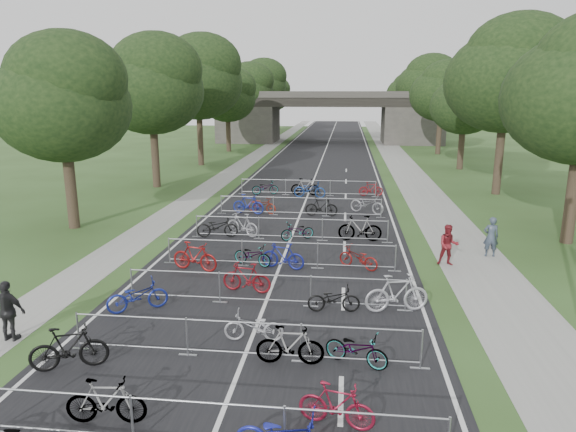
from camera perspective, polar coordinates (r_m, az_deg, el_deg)
name	(u,v)px	position (r m, az deg, el deg)	size (l,w,h in m)	color
road	(324,154)	(59.03, 3.99, 6.83)	(11.00, 140.00, 0.01)	black
sidewalk_right	(395,155)	(59.22, 11.80, 6.61)	(3.00, 140.00, 0.01)	gray
sidewalk_left	(259,154)	(59.83, -3.26, 6.94)	(2.00, 140.00, 0.01)	gray
lane_markings	(324,155)	(59.03, 3.99, 6.83)	(0.12, 140.00, 0.00)	silver
overpass_bridge	(329,117)	(73.69, 4.58, 10.92)	(31.00, 8.00, 7.05)	#3E3B38
tree_left_0	(63,101)	(28.20, -23.70, 11.62)	(6.72, 6.72, 10.25)	#33261C
tree_left_1	(152,87)	(39.08, -14.87, 13.73)	(7.56, 7.56, 11.53)	#33261C
tree_right_1	(509,77)	(38.00, 23.33, 14.01)	(8.18, 8.18, 12.47)	#33261C
tree_left_2	(199,79)	(50.48, -9.89, 14.76)	(8.40, 8.40, 12.81)	#33261C
tree_right_2	(466,103)	(49.63, 19.17, 11.74)	(6.16, 6.16, 9.39)	#33261C
tree_left_3	(228,96)	(62.09, -6.67, 13.11)	(6.72, 6.72, 10.25)	#33261C
tree_right_3	(443,92)	(61.40, 16.83, 13.04)	(7.17, 7.17, 10.93)	#33261C
tree_left_4	(247,89)	(73.83, -4.53, 13.85)	(7.56, 7.56, 11.53)	#33261C
tree_right_4	(427,85)	(73.26, 15.23, 13.90)	(8.18, 8.18, 12.47)	#33261C
tree_left_5	(261,85)	(85.65, -2.97, 14.37)	(8.40, 8.40, 12.81)	#33261C
tree_right_5	(415,99)	(85.15, 13.95, 12.55)	(6.16, 6.16, 9.39)	#33261C
tree_left_6	(272,95)	(97.50, -1.78, 13.33)	(6.72, 6.72, 10.25)	#33261C
tree_right_6	(407,92)	(97.07, 13.09, 13.25)	(7.17, 7.17, 10.93)	#33261C
barrier_row_0	(207,426)	(10.98, -8.98, -22.02)	(9.70, 0.08, 1.10)	#A1A3A8
barrier_row_1	(243,340)	(13.97, -4.99, -13.56)	(9.70, 0.08, 1.10)	#A1A3A8
barrier_row_2	(265,289)	(17.20, -2.60, -8.14)	(9.70, 0.08, 1.10)	#A1A3A8
barrier_row_3	(280,254)	(20.74, -0.95, -4.28)	(9.70, 0.08, 1.10)	#A1A3A8
barrier_row_4	(290,229)	(24.55, 0.26, -1.44)	(9.70, 0.08, 1.10)	#A1A3A8
barrier_row_5	(300,206)	(29.38, 1.32, 1.07)	(9.70, 0.08, 1.10)	#A1A3A8
barrier_row_6	(308,188)	(35.24, 2.21, 3.17)	(9.70, 0.08, 1.10)	#A1A3A8
bike_1	(106,402)	(12.19, -19.58, -18.86)	(0.49, 1.74, 1.05)	#A1A3A8
bike_3	(336,406)	(11.53, 5.41, -20.24)	(0.47, 1.66, 1.00)	maroon
bike_4	(69,348)	(14.54, -23.18, -13.37)	(0.55, 1.94, 1.16)	black
bike_5	(254,327)	(14.89, -3.84, -12.18)	(0.59, 1.69, 0.89)	#B5B5BD
bike_6	(290,345)	(13.67, 0.23, -14.19)	(0.50, 1.78, 1.07)	#A1A3A8
bike_7	(357,349)	(13.80, 7.62, -14.44)	(0.60, 1.72, 0.90)	#A1A3A8
bike_8	(137,296)	(17.43, -16.40, -8.52)	(0.68, 1.95, 1.02)	navy
bike_9	(247,278)	(18.27, -4.62, -6.84)	(0.51, 1.81, 1.08)	maroon
bike_10	(334,299)	(16.75, 5.10, -9.17)	(0.59, 1.69, 0.89)	black
bike_11	(397,294)	(16.97, 12.00, -8.43)	(0.59, 2.10, 1.26)	#B0B0B8
bike_12	(195,257)	(20.66, -10.32, -4.46)	(0.55, 1.95, 1.17)	maroon
bike_13	(252,255)	(21.02, -3.97, -4.36)	(0.59, 1.68, 0.88)	#A1A3A8
bike_14	(283,256)	(20.56, -0.55, -4.46)	(0.51, 1.79, 1.08)	navy
bike_15	(358,258)	(20.78, 7.81, -4.63)	(0.60, 1.73, 0.91)	maroon
bike_16	(217,227)	(25.20, -7.87, -1.21)	(0.70, 2.01, 1.06)	black
bike_17	(242,225)	(25.29, -5.09, -0.97)	(0.54, 1.91, 1.15)	#A0A0A7
bike_18	(297,231)	(24.53, 1.06, -1.70)	(0.58, 1.67, 0.88)	#A1A3A8
bike_19	(360,228)	(24.58, 8.00, -1.38)	(0.58, 2.06, 1.24)	#A1A3A8
bike_20	(248,204)	(29.88, -4.44, 1.32)	(0.54, 1.92, 1.16)	navy
bike_21	(262,205)	(30.06, -2.91, 1.25)	(0.66, 1.89, 0.99)	maroon
bike_22	(321,207)	(29.31, 3.72, 1.04)	(0.52, 1.85, 1.11)	black
bike_23	(367,204)	(30.30, 8.77, 1.33)	(0.75, 2.14, 1.12)	#94949B
bike_24	(265,188)	(35.56, -2.56, 3.16)	(0.64, 1.84, 0.97)	#A1A3A8
bike_25	(305,187)	(35.26, 1.92, 3.25)	(0.55, 1.95, 1.17)	#A1A3A8
bike_26	(310,189)	(34.46, 2.43, 2.96)	(0.75, 2.14, 1.13)	navy
bike_27	(371,189)	(35.45, 9.20, 2.98)	(0.46, 1.64, 0.99)	maroon
pedestrian_a	(491,237)	(23.65, 21.62, -2.17)	(0.64, 0.42, 1.75)	#354150
pedestrian_b	(448,245)	(21.88, 17.39, -3.13)	(0.82, 0.64, 1.70)	maroon
pedestrian_c	(8,311)	(16.71, -28.64, -9.28)	(1.04, 0.43, 1.78)	#242426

